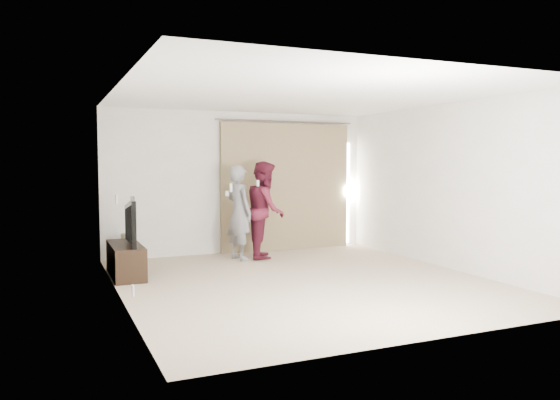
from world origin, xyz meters
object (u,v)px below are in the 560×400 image
(tv, at_px, (125,221))
(person_woman, at_px, (265,210))
(person_man, at_px, (239,212))
(tv_console, at_px, (126,260))

(tv, relative_size, person_woman, 0.68)
(person_man, height_order, person_woman, person_woman)
(tv_console, distance_m, tv, 0.57)
(tv, bearing_deg, tv_console, 0.00)
(tv, xyz_separation_m, person_woman, (2.47, 0.64, 0.04))
(tv_console, relative_size, tv, 1.07)
(tv, relative_size, person_man, 0.71)
(person_woman, bearing_deg, tv, -165.53)
(tv_console, relative_size, person_woman, 0.73)
(tv_console, xyz_separation_m, person_man, (1.98, 0.64, 0.58))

